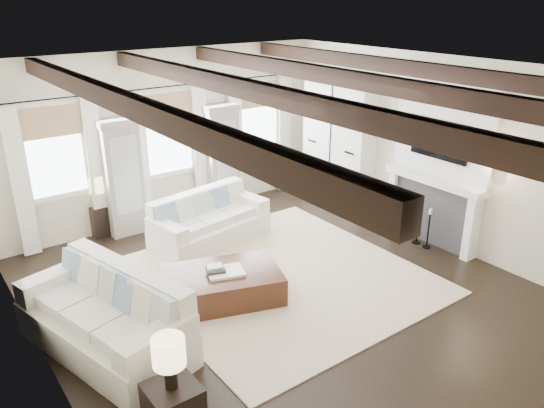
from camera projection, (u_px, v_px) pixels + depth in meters
ground at (290, 296)px, 7.71m from camera, size 7.50×7.50×0.00m
room_shell at (294, 149)px, 8.09m from camera, size 6.54×7.54×3.22m
area_rug at (280, 276)px, 8.25m from camera, size 3.95×4.17×0.02m
sofa_back at (208, 222)px, 9.30m from camera, size 2.19×1.25×0.89m
sofa_left at (109, 318)px, 6.48m from camera, size 1.61×2.52×1.00m
ottoman at (222, 286)px, 7.58m from camera, size 1.88×1.50×0.43m
tray at (226, 272)px, 7.47m from camera, size 0.60×0.52×0.04m
book_lower at (216, 270)px, 7.43m from camera, size 0.31×0.27×0.04m
book_upper at (215, 267)px, 7.46m from camera, size 0.26×0.23×0.03m
side_table_front at (173, 407)px, 5.31m from camera, size 0.50×0.50×0.50m
lamp_front at (169, 355)px, 5.07m from camera, size 0.33×0.33×0.57m
side_table_back at (101, 220)px, 9.60m from camera, size 0.37×0.37×0.56m
lamp_back at (96, 185)px, 9.36m from camera, size 0.33×0.33×0.58m
candlestick_near at (428, 232)px, 9.09m from camera, size 0.14×0.14×0.72m
candlestick_far at (418, 227)px, 9.26m from camera, size 0.15×0.15×0.72m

